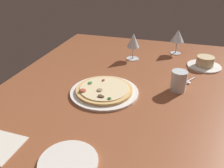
% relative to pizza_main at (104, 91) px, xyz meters
% --- Properties ---
extents(dining_table, '(1.50, 1.10, 0.04)m').
position_rel_pizza_main_xyz_m(dining_table, '(-0.08, 0.05, -0.03)').
color(dining_table, brown).
rests_on(dining_table, ground).
extents(pizza_main, '(0.31, 0.31, 0.03)m').
position_rel_pizza_main_xyz_m(pizza_main, '(0.00, 0.00, 0.00)').
color(pizza_main, white).
rests_on(pizza_main, dining_table).
extents(ramekin_on_saucer, '(0.18, 0.18, 0.06)m').
position_rel_pizza_main_xyz_m(ramekin_on_saucer, '(-0.43, 0.44, 0.01)').
color(ramekin_on_saucer, white).
rests_on(ramekin_on_saucer, dining_table).
extents(wine_glass_far, '(0.08, 0.08, 0.15)m').
position_rel_pizza_main_xyz_m(wine_glass_far, '(-0.60, 0.28, 0.10)').
color(wine_glass_far, silver).
rests_on(wine_glass_far, dining_table).
extents(wine_glass_near, '(0.07, 0.07, 0.16)m').
position_rel_pizza_main_xyz_m(wine_glass_near, '(-0.43, 0.04, 0.10)').
color(wine_glass_near, silver).
rests_on(wine_glass_near, dining_table).
extents(water_glass, '(0.07, 0.07, 0.10)m').
position_rel_pizza_main_xyz_m(water_glass, '(-0.12, 0.31, 0.03)').
color(water_glass, silver).
rests_on(water_glass, dining_table).
extents(side_plate, '(0.18, 0.18, 0.01)m').
position_rel_pizza_main_xyz_m(side_plate, '(0.42, 0.03, -0.01)').
color(side_plate, silver).
rests_on(side_plate, dining_table).
extents(spoon, '(0.09, 0.07, 0.01)m').
position_rel_pizza_main_xyz_m(spoon, '(-0.21, 0.36, -0.01)').
color(spoon, silver).
rests_on(spoon, dining_table).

